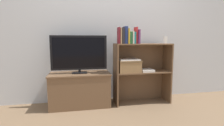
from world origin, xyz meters
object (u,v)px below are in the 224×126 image
book_tan (120,36)px  book_crimson (136,35)px  magazine_stack (146,70)px  baby_monitor (165,40)px  book_maroon (119,35)px  book_plum (138,37)px  tv_stand (80,89)px  book_teal (134,38)px  storage_basket_left (128,65)px  book_navy (125,35)px  book_forest (130,38)px  laptop (129,59)px  book_mustard (128,36)px  tv (79,53)px  book_charcoal (123,36)px  book_ivory (132,38)px

book_tan → book_crimson: book_crimson is taller
magazine_stack → baby_monitor: bearing=7.2°
book_maroon → book_plum: 0.29m
tv_stand → book_crimson: size_ratio=3.69×
book_teal → storage_basket_left: size_ratio=0.50×
book_navy → book_forest: book_navy is taller
book_maroon → laptop: book_maroon is taller
magazine_stack → book_mustard: bearing=-177.0°
book_mustard → book_forest: book_mustard is taller
book_navy → book_mustard: 0.04m
book_tan → book_mustard: size_ratio=1.02×
tv → book_mustard: 0.76m
storage_basket_left → book_maroon: bearing=-165.7°
tv → laptop: 0.75m
storage_basket_left → magazine_stack: 0.30m
book_tan → storage_basket_left: size_ratio=0.66×
book_navy → book_crimson: (0.16, 0.00, -0.00)m
book_tan → book_charcoal: (0.03, 0.00, 0.00)m
book_maroon → book_mustard: size_ratio=1.07×
book_tan → book_ivory: 0.18m
book_maroon → storage_basket_left: (0.17, 0.04, -0.45)m
book_teal → book_plum: bearing=0.0°
book_teal → book_crimson: 0.05m
tv_stand → laptop: bearing=-5.0°
book_tan → book_crimson: size_ratio=0.93×
book_ivory → storage_basket_left: bearing=131.7°
tv_stand → storage_basket_left: storage_basket_left is taller
book_plum → storage_basket_left: book_plum is taller
book_tan → book_ivory: (0.18, 0.00, -0.02)m
tv_stand → book_plum: 1.18m
book_plum → baby_monitor: book_plum is taller
book_teal → book_navy: bearing=180.0°
tv → book_tan: 0.66m
book_crimson → book_ivory: bearing=180.0°
book_charcoal → book_ivory: 0.15m
book_charcoal → magazine_stack: size_ratio=1.07×
laptop → book_ivory: bearing=-48.3°
tv → book_navy: (0.67, -0.11, 0.27)m
book_navy → book_forest: 0.08m
tv_stand → book_crimson: 1.17m
book_navy → book_mustard: book_navy is taller
book_navy → book_plum: 0.19m
tv_stand → laptop: (0.74, -0.06, 0.45)m
book_mustard → magazine_stack: (0.31, 0.02, -0.53)m
laptop → magazine_stack: (0.28, -0.03, -0.17)m
baby_monitor → magazine_stack: (-0.32, -0.04, -0.47)m
book_navy → book_plum: (0.19, 0.00, -0.02)m
book_charcoal → book_plum: 0.24m
baby_monitor → tv: bearing=178.0°
book_charcoal → storage_basket_left: (0.11, 0.04, -0.45)m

